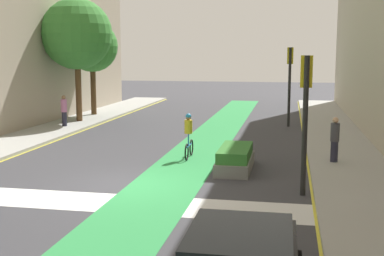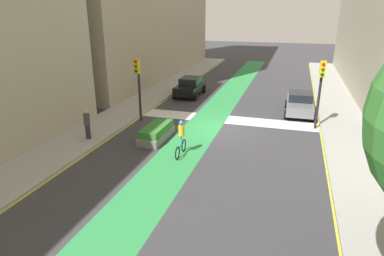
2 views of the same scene
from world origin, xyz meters
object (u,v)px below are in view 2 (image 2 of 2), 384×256
at_px(cyclist_in_lane, 181,137).
at_px(pedestrian_sidewalk_right_a, 87,124).
at_px(median_planter, 156,133).
at_px(car_black_right_near, 190,87).
at_px(car_grey_left_near, 300,103).
at_px(traffic_signal_near_left, 321,82).
at_px(traffic_signal_near_right, 138,78).

bearing_deg(cyclist_in_lane, pedestrian_sidewalk_right_a, -2.83).
bearing_deg(median_planter, pedestrian_sidewalk_right_a, 20.95).
relative_size(car_black_right_near, car_grey_left_near, 1.00).
height_order(traffic_signal_near_left, median_planter, traffic_signal_near_left).
relative_size(car_grey_left_near, median_planter, 1.39).
relative_size(traffic_signal_near_right, car_black_right_near, 1.00).
distance_m(cyclist_in_lane, median_planter, 2.73).
xyz_separation_m(traffic_signal_near_left, pedestrian_sidewalk_right_a, (12.60, 5.94, -1.98)).
relative_size(car_black_right_near, pedestrian_sidewalk_right_a, 2.45).
bearing_deg(pedestrian_sidewalk_right_a, traffic_signal_near_right, -106.52).
height_order(traffic_signal_near_right, cyclist_in_lane, traffic_signal_near_right).
distance_m(traffic_signal_near_right, median_planter, 4.51).
bearing_deg(pedestrian_sidewalk_right_a, median_planter, -159.05).
xyz_separation_m(traffic_signal_near_right, traffic_signal_near_left, (-11.34, -1.69, 0.06)).
relative_size(traffic_signal_near_left, cyclist_in_lane, 2.32).
bearing_deg(median_planter, traffic_signal_near_right, -50.20).
distance_m(pedestrian_sidewalk_right_a, median_planter, 3.95).
bearing_deg(median_planter, car_black_right_near, -83.49).
bearing_deg(cyclist_in_lane, traffic_signal_near_left, -137.85).
relative_size(traffic_signal_near_right, car_grey_left_near, 0.99).
bearing_deg(median_planter, cyclist_in_lane, 141.16).
distance_m(traffic_signal_near_right, cyclist_in_lane, 6.67).
distance_m(cyclist_in_lane, pedestrian_sidewalk_right_a, 5.73).
bearing_deg(traffic_signal_near_right, traffic_signal_near_left, -171.53).
xyz_separation_m(car_grey_left_near, median_planter, (7.95, 7.63, -0.40)).
bearing_deg(traffic_signal_near_left, cyclist_in_lane, 42.15).
distance_m(traffic_signal_near_right, car_grey_left_near, 11.59).
distance_m(traffic_signal_near_right, pedestrian_sidewalk_right_a, 4.83).
height_order(car_black_right_near, car_grey_left_near, same).
bearing_deg(car_black_right_near, median_planter, 96.51).
bearing_deg(car_black_right_near, cyclist_in_lane, 104.99).
relative_size(traffic_signal_near_left, car_grey_left_near, 1.02).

